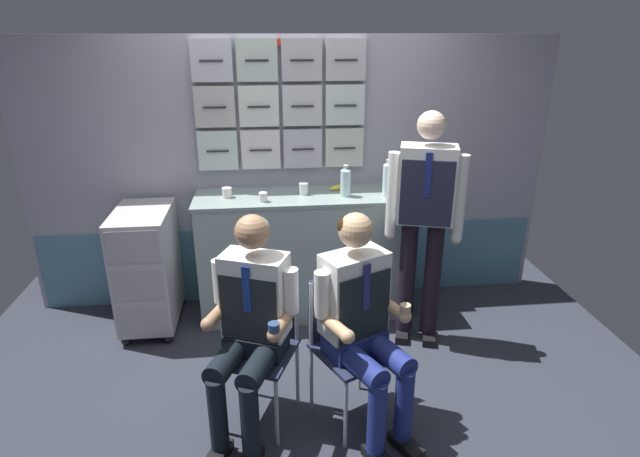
{
  "coord_description": "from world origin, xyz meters",
  "views": [
    {
      "loc": [
        -0.21,
        -2.64,
        2.17
      ],
      "look_at": [
        0.11,
        0.23,
        1.05
      ],
      "focal_mm": 28.73,
      "sensor_mm": 36.0,
      "label": 1
    }
  ],
  "objects_px": {
    "folding_chair_center": "(345,331)",
    "service_trolley": "(147,266)",
    "crew_member_center": "(363,317)",
    "water_bottle_clear": "(388,179)",
    "coffee_cup_spare": "(304,188)",
    "snack_banana": "(339,187)",
    "folding_chair_left": "(263,331)",
    "crew_member_left": "(250,320)",
    "crew_member_standing": "(425,211)"
  },
  "relations": [
    {
      "from": "crew_member_standing",
      "to": "water_bottle_clear",
      "type": "bearing_deg",
      "value": 115.32
    },
    {
      "from": "folding_chair_left",
      "to": "water_bottle_clear",
      "type": "height_order",
      "value": "water_bottle_clear"
    },
    {
      "from": "folding_chair_left",
      "to": "snack_banana",
      "type": "xyz_separation_m",
      "value": [
        0.62,
        1.26,
        0.48
      ]
    },
    {
      "from": "crew_member_standing",
      "to": "crew_member_center",
      "type": "bearing_deg",
      "value": -124.47
    },
    {
      "from": "service_trolley",
      "to": "crew_member_left",
      "type": "distance_m",
      "value": 1.46
    },
    {
      "from": "service_trolley",
      "to": "folding_chair_center",
      "type": "relative_size",
      "value": 1.09
    },
    {
      "from": "crew_member_standing",
      "to": "coffee_cup_spare",
      "type": "relative_size",
      "value": 18.87
    },
    {
      "from": "coffee_cup_spare",
      "to": "service_trolley",
      "type": "bearing_deg",
      "value": -174.53
    },
    {
      "from": "folding_chair_center",
      "to": "coffee_cup_spare",
      "type": "height_order",
      "value": "coffee_cup_spare"
    },
    {
      "from": "crew_member_left",
      "to": "snack_banana",
      "type": "bearing_deg",
      "value": 64.08
    },
    {
      "from": "service_trolley",
      "to": "snack_banana",
      "type": "relative_size",
      "value": 5.48
    },
    {
      "from": "folding_chair_center",
      "to": "snack_banana",
      "type": "distance_m",
      "value": 1.4
    },
    {
      "from": "coffee_cup_spare",
      "to": "crew_member_center",
      "type": "bearing_deg",
      "value": -81.21
    },
    {
      "from": "water_bottle_clear",
      "to": "snack_banana",
      "type": "height_order",
      "value": "water_bottle_clear"
    },
    {
      "from": "folding_chair_left",
      "to": "snack_banana",
      "type": "bearing_deg",
      "value": 63.63
    },
    {
      "from": "folding_chair_center",
      "to": "coffee_cup_spare",
      "type": "bearing_deg",
      "value": 96.57
    },
    {
      "from": "folding_chair_center",
      "to": "crew_member_standing",
      "type": "height_order",
      "value": "crew_member_standing"
    },
    {
      "from": "crew_member_center",
      "to": "snack_banana",
      "type": "height_order",
      "value": "crew_member_center"
    },
    {
      "from": "crew_member_center",
      "to": "snack_banana",
      "type": "bearing_deg",
      "value": 87.04
    },
    {
      "from": "crew_member_center",
      "to": "crew_member_standing",
      "type": "distance_m",
      "value": 1.08
    },
    {
      "from": "crew_member_standing",
      "to": "service_trolley",
      "type": "bearing_deg",
      "value": 168.94
    },
    {
      "from": "crew_member_left",
      "to": "folding_chair_center",
      "type": "relative_size",
      "value": 1.48
    },
    {
      "from": "service_trolley",
      "to": "water_bottle_clear",
      "type": "relative_size",
      "value": 3.29
    },
    {
      "from": "service_trolley",
      "to": "snack_banana",
      "type": "xyz_separation_m",
      "value": [
        1.49,
        0.2,
        0.51
      ]
    },
    {
      "from": "crew_member_center",
      "to": "water_bottle_clear",
      "type": "height_order",
      "value": "crew_member_center"
    },
    {
      "from": "crew_member_center",
      "to": "coffee_cup_spare",
      "type": "xyz_separation_m",
      "value": [
        -0.21,
        1.36,
        0.33
      ]
    },
    {
      "from": "crew_member_left",
      "to": "crew_member_standing",
      "type": "relative_size",
      "value": 0.76
    },
    {
      "from": "crew_member_standing",
      "to": "snack_banana",
      "type": "distance_m",
      "value": 0.79
    },
    {
      "from": "folding_chair_left",
      "to": "water_bottle_clear",
      "type": "relative_size",
      "value": 3.02
    },
    {
      "from": "service_trolley",
      "to": "water_bottle_clear",
      "type": "bearing_deg",
      "value": -0.48
    },
    {
      "from": "service_trolley",
      "to": "folding_chair_left",
      "type": "xyz_separation_m",
      "value": [
        0.87,
        -1.05,
        0.04
      ]
    },
    {
      "from": "crew_member_left",
      "to": "water_bottle_clear",
      "type": "relative_size",
      "value": 4.47
    },
    {
      "from": "crew_member_left",
      "to": "folding_chair_center",
      "type": "height_order",
      "value": "crew_member_left"
    },
    {
      "from": "water_bottle_clear",
      "to": "snack_banana",
      "type": "xyz_separation_m",
      "value": [
        -0.34,
        0.22,
        -0.12
      ]
    },
    {
      "from": "service_trolley",
      "to": "crew_member_left",
      "type": "bearing_deg",
      "value": -56.2
    },
    {
      "from": "crew_member_left",
      "to": "coffee_cup_spare",
      "type": "relative_size",
      "value": 14.32
    },
    {
      "from": "crew_member_left",
      "to": "crew_member_center",
      "type": "xyz_separation_m",
      "value": [
        0.61,
        -0.05,
        0.0
      ]
    },
    {
      "from": "folding_chair_center",
      "to": "service_trolley",
      "type": "bearing_deg",
      "value": 140.6
    },
    {
      "from": "coffee_cup_spare",
      "to": "folding_chair_left",
      "type": "bearing_deg",
      "value": -106.1
    },
    {
      "from": "crew_member_center",
      "to": "water_bottle_clear",
      "type": "relative_size",
      "value": 4.49
    },
    {
      "from": "folding_chair_center",
      "to": "crew_member_standing",
      "type": "bearing_deg",
      "value": 47.22
    },
    {
      "from": "coffee_cup_spare",
      "to": "snack_banana",
      "type": "distance_m",
      "value": 0.3
    },
    {
      "from": "folding_chair_left",
      "to": "snack_banana",
      "type": "relative_size",
      "value": 5.03
    },
    {
      "from": "crew_member_left",
      "to": "folding_chair_center",
      "type": "bearing_deg",
      "value": 10.5
    },
    {
      "from": "water_bottle_clear",
      "to": "coffee_cup_spare",
      "type": "distance_m",
      "value": 0.64
    },
    {
      "from": "water_bottle_clear",
      "to": "coffee_cup_spare",
      "type": "xyz_separation_m",
      "value": [
        -0.62,
        0.13,
        -0.09
      ]
    },
    {
      "from": "folding_chair_left",
      "to": "crew_member_left",
      "type": "height_order",
      "value": "crew_member_left"
    },
    {
      "from": "crew_member_left",
      "to": "crew_member_center",
      "type": "height_order",
      "value": "crew_member_center"
    },
    {
      "from": "crew_member_center",
      "to": "coffee_cup_spare",
      "type": "bearing_deg",
      "value": 98.79
    },
    {
      "from": "crew_member_center",
      "to": "snack_banana",
      "type": "relative_size",
      "value": 7.49
    }
  ]
}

